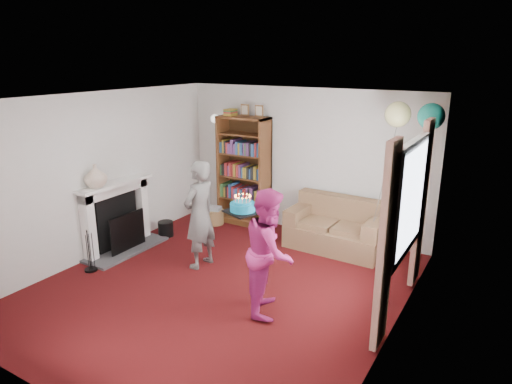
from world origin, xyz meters
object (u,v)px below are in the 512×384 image
Objects in this scene: sofa at (337,229)px; bookcase at (245,172)px; person_striped at (200,215)px; person_magenta at (270,251)px; birthday_cake at (243,207)px.

bookcase is at bearing 174.49° from sofa.
person_striped is (0.44, -1.92, -0.17)m from bookcase.
sofa is 2.26m from person_magenta.
sofa is at bearing -7.10° from bookcase.
bookcase is at bearing 14.57° from person_magenta.
sofa is at bearing 142.92° from person_striped.
birthday_cake is at bearing 77.86° from person_striped.
birthday_cake is at bearing -58.25° from bookcase.
person_magenta is at bearing 74.06° from person_striped.
bookcase is 5.57× the size of birthday_cake.
sofa is at bearing 73.83° from birthday_cake.
bookcase is at bearing 121.75° from birthday_cake.
sofa is 2.19m from birthday_cake.
person_magenta is at bearing -26.12° from birthday_cake.
birthday_cake is (0.91, -0.27, 0.35)m from person_striped.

